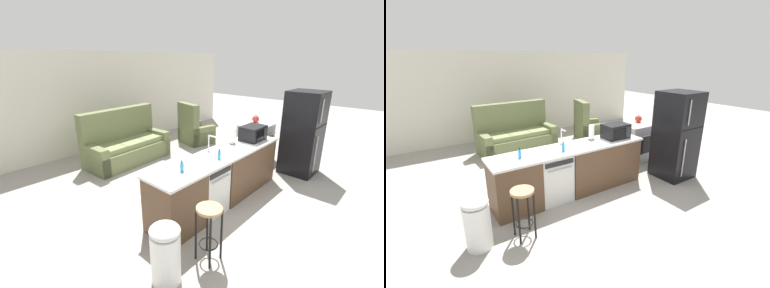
# 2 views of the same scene
# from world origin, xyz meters

# --- Properties ---
(ground_plane) EXTENTS (24.00, 24.00, 0.00)m
(ground_plane) POSITION_xyz_m (0.00, 0.00, 0.00)
(ground_plane) COLOR gray
(wall_back) EXTENTS (10.00, 0.06, 2.60)m
(wall_back) POSITION_xyz_m (0.30, 4.20, 1.30)
(wall_back) COLOR silver
(wall_back) RESTS_ON ground_plane
(kitchen_counter) EXTENTS (2.94, 0.66, 0.90)m
(kitchen_counter) POSITION_xyz_m (0.24, 0.00, 0.42)
(kitchen_counter) COLOR brown
(kitchen_counter) RESTS_ON ground_plane
(dishwasher) EXTENTS (0.58, 0.61, 0.84)m
(dishwasher) POSITION_xyz_m (-0.25, -0.00, 0.42)
(dishwasher) COLOR silver
(dishwasher) RESTS_ON ground_plane
(stove_range) EXTENTS (0.76, 0.68, 0.90)m
(stove_range) POSITION_xyz_m (2.35, 0.55, 0.45)
(stove_range) COLOR #A8AAB2
(stove_range) RESTS_ON ground_plane
(refrigerator) EXTENTS (0.72, 0.73, 1.79)m
(refrigerator) POSITION_xyz_m (2.35, -0.55, 0.90)
(refrigerator) COLOR black
(refrigerator) RESTS_ON ground_plane
(microwave) EXTENTS (0.50, 0.37, 0.28)m
(microwave) POSITION_xyz_m (1.18, -0.00, 1.04)
(microwave) COLOR black
(microwave) RESTS_ON kitchen_counter
(sink_faucet) EXTENTS (0.07, 0.18, 0.30)m
(sink_faucet) POSITION_xyz_m (0.08, 0.20, 1.03)
(sink_faucet) COLOR silver
(sink_faucet) RESTS_ON kitchen_counter
(paper_towel_roll) EXTENTS (0.14, 0.14, 0.28)m
(paper_towel_roll) POSITION_xyz_m (0.72, 0.16, 1.04)
(paper_towel_roll) COLOR #4C4C51
(paper_towel_roll) RESTS_ON kitchen_counter
(soap_bottle) EXTENTS (0.06, 0.06, 0.18)m
(soap_bottle) POSITION_xyz_m (-0.08, -0.13, 0.97)
(soap_bottle) COLOR #338CCC
(soap_bottle) RESTS_ON kitchen_counter
(dish_soap_bottle) EXTENTS (0.06, 0.06, 0.18)m
(dish_soap_bottle) POSITION_xyz_m (-0.81, -0.02, 0.97)
(dish_soap_bottle) COLOR #338CCC
(dish_soap_bottle) RESTS_ON kitchen_counter
(kettle) EXTENTS (0.21, 0.17, 0.19)m
(kettle) POSITION_xyz_m (2.52, 0.68, 0.99)
(kettle) COLOR red
(kettle) RESTS_ON stove_range
(bar_stool) EXTENTS (0.32, 0.32, 0.74)m
(bar_stool) POSITION_xyz_m (-1.07, -0.73, 0.54)
(bar_stool) COLOR tan
(bar_stool) RESTS_ON ground_plane
(trash_bin) EXTENTS (0.35, 0.35, 0.74)m
(trash_bin) POSITION_xyz_m (-1.65, -0.59, 0.38)
(trash_bin) COLOR white
(trash_bin) RESTS_ON ground_plane
(couch) EXTENTS (2.05, 1.01, 1.27)m
(couch) POSITION_xyz_m (0.15, 2.88, 0.39)
(couch) COLOR #667047
(couch) RESTS_ON ground_plane
(armchair) EXTENTS (0.98, 1.01, 1.20)m
(armchair) POSITION_xyz_m (2.32, 2.56, 0.35)
(armchair) COLOR #667047
(armchair) RESTS_ON ground_plane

